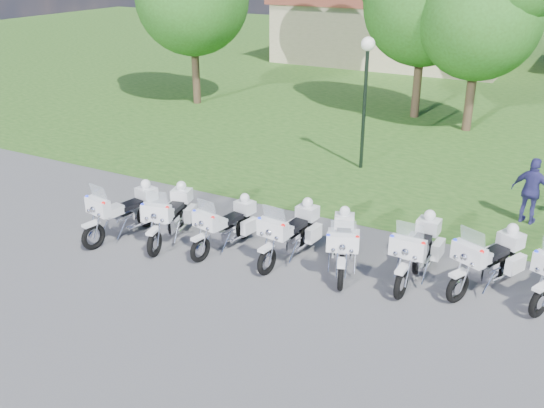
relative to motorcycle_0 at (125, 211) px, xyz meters
The scene contains 13 objects.
ground 3.86m from the motorcycle_0, ahead, with size 100.00×100.00×0.00m, color #58585D.
grass_lawn 27.69m from the motorcycle_0, 82.16° to the left, with size 100.00×48.00×0.01m, color #26551A.
motorcycle_0 is the anchor object (origin of this frame).
motorcycle_1 1.22m from the motorcycle_0, 18.95° to the left, with size 1.10×2.32×1.58m.
motorcycle_2 2.73m from the motorcycle_0, 13.70° to the left, with size 0.96×2.20×1.49m.
motorcycle_3 4.36m from the motorcycle_0, 12.25° to the left, with size 0.92×2.35×1.58m.
motorcycle_4 5.64m from the motorcycle_0, 10.52° to the left, with size 1.24×2.17×1.53m.
motorcycle_5 7.29m from the motorcycle_0, 11.31° to the left, with size 0.82×2.45×1.65m.
motorcycle_6 8.78m from the motorcycle_0, 11.32° to the left, with size 1.40×2.23×1.61m.
lamp_post 8.91m from the motorcycle_0, 66.43° to the left, with size 0.44×0.44×4.30m.
tree_2 15.81m from the motorcycle_0, 68.90° to the left, with size 5.46×4.66×7.28m.
building_west 28.55m from the motorcycle_0, 94.48° to the left, with size 14.56×8.32×4.10m.
bystander_c 10.64m from the motorcycle_0, 32.74° to the left, with size 1.06×0.44×1.81m, color navy.
Camera 1 is at (6.25, -11.00, 6.81)m, focal length 40.00 mm.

